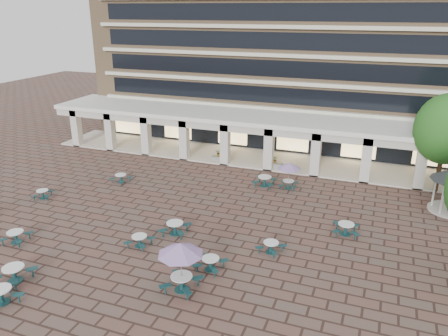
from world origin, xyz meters
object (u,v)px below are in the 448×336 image
(picnic_table_0, at_px, (14,273))
(picnic_table_1, at_px, (1,294))
(picnic_table_2, at_px, (139,240))
(planter_right, at_px, (274,163))
(planter_left, at_px, (219,156))

(picnic_table_0, bearing_deg, picnic_table_1, -65.63)
(picnic_table_1, relative_size, picnic_table_2, 1.38)
(picnic_table_2, xyz_separation_m, planter_right, (4.35, 16.61, 0.05))
(picnic_table_1, bearing_deg, picnic_table_2, 86.70)
(picnic_table_0, distance_m, planter_left, 22.46)
(picnic_table_2, distance_m, planter_left, 16.64)
(picnic_table_0, bearing_deg, picnic_table_2, 49.57)
(picnic_table_0, relative_size, picnic_table_1, 0.89)
(picnic_table_0, xyz_separation_m, planter_right, (8.79, 22.21, -0.04))
(picnic_table_0, relative_size, planter_left, 1.33)
(planter_left, relative_size, planter_right, 1.00)
(picnic_table_2, bearing_deg, picnic_table_0, -127.13)
(picnic_table_0, distance_m, planter_right, 23.89)
(planter_left, bearing_deg, picnic_table_2, -86.20)
(picnic_table_0, relative_size, planter_right, 1.33)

